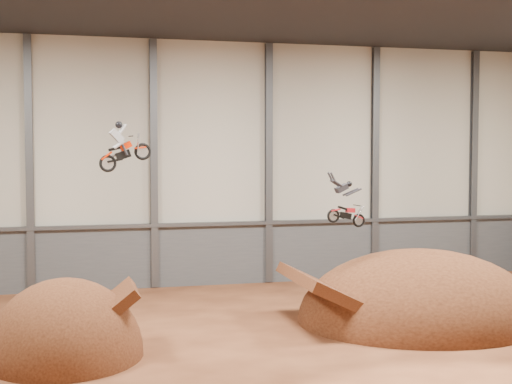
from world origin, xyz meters
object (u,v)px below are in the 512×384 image
at_px(fmx_rider_b, 345,200).
at_px(takeoff_ramp, 65,356).
at_px(landing_ramp, 419,320).
at_px(fmx_rider_a, 128,141).

bearing_deg(fmx_rider_b, takeoff_ramp, -179.13).
distance_m(takeoff_ramp, landing_ramp, 15.75).
height_order(takeoff_ramp, landing_ramp, landing_ramp).
relative_size(fmx_rider_a, fmx_rider_b, 0.89).
distance_m(landing_ramp, fmx_rider_a, 15.38).
distance_m(takeoff_ramp, fmx_rider_a, 8.89).
height_order(landing_ramp, fmx_rider_b, fmx_rider_b).
bearing_deg(takeoff_ramp, landing_ramp, 7.10).
relative_size(takeoff_ramp, landing_ramp, 0.60).
height_order(fmx_rider_a, fmx_rider_b, fmx_rider_a).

